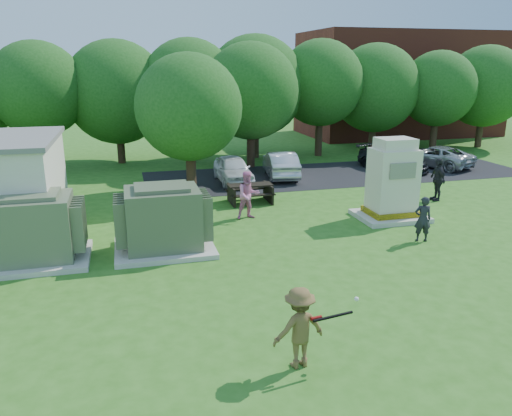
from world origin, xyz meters
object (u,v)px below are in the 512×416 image
object	(u,v)px
person_by_generator	(423,219)
car_silver_b	(435,156)
generator_cabinet	(392,184)
car_white	(233,169)
transformer_left	(33,230)
picnic_table	(250,191)
person_walking_right	(438,179)
car_silver_a	(281,164)
transformer_right	(163,220)
person_at_picnic	(248,195)
car_dark	(392,159)
batter	(299,328)

from	to	relation	value
person_by_generator	car_silver_b	distance (m)	13.09
generator_cabinet	car_white	distance (m)	8.59
transformer_left	generator_cabinet	distance (m)	12.22
generator_cabinet	picnic_table	world-z (taller)	generator_cabinet
generator_cabinet	person_walking_right	distance (m)	3.69
car_white	car_silver_a	distance (m)	2.63
transformer_left	person_walking_right	distance (m)	15.64
car_silver_a	generator_cabinet	bearing A→B (deg)	111.46
car_white	transformer_right	bearing A→B (deg)	-115.02
transformer_right	person_at_picnic	bearing A→B (deg)	37.75
car_dark	person_by_generator	bearing A→B (deg)	-132.22
picnic_table	transformer_right	bearing A→B (deg)	-129.79
transformer_right	batter	size ratio (longest dim) A/B	1.86
car_silver_a	car_silver_b	world-z (taller)	car_silver_a
batter	person_at_picnic	world-z (taller)	person_at_picnic
picnic_table	car_white	distance (m)	3.86
person_at_picnic	transformer_left	bearing A→B (deg)	-166.06
transformer_right	car_silver_b	size ratio (longest dim) A/B	0.71
picnic_table	car_white	xyz separation A→B (m)	(0.12, 3.86, 0.15)
picnic_table	car_silver_a	bearing A→B (deg)	58.18
car_white	car_dark	distance (m)	9.01
generator_cabinet	car_white	bearing A→B (deg)	121.06
batter	person_by_generator	xyz separation A→B (m)	(6.22, 5.60, -0.05)
generator_cabinet	car_silver_a	world-z (taller)	generator_cabinet
transformer_left	car_silver_b	distance (m)	21.61
generator_cabinet	batter	bearing A→B (deg)	-128.71
transformer_left	batter	distance (m)	8.90
transformer_left	picnic_table	xyz separation A→B (m)	(7.62, 4.71, -0.48)
generator_cabinet	person_by_generator	distance (m)	2.59
transformer_left	transformer_right	distance (m)	3.70
batter	person_by_generator	world-z (taller)	batter
car_dark	transformer_right	bearing A→B (deg)	-162.14
picnic_table	car_silver_a	size ratio (longest dim) A/B	0.46
picnic_table	car_dark	world-z (taller)	car_dark
person_by_generator	car_silver_a	world-z (taller)	person_by_generator
person_by_generator	car_silver_a	bearing A→B (deg)	-65.96
car_silver_b	car_dark	bearing A→B (deg)	-20.10
car_silver_b	car_white	bearing A→B (deg)	-19.86
generator_cabinet	car_silver_b	bearing A→B (deg)	48.05
person_by_generator	person_at_picnic	distance (m)	6.20
person_at_picnic	car_silver_a	bearing A→B (deg)	56.85
generator_cabinet	car_dark	size ratio (longest dim) A/B	0.71
car_silver_a	transformer_left	bearing A→B (deg)	49.54
transformer_right	person_by_generator	size ratio (longest dim) A/B	2.00
transformer_right	car_silver_a	size ratio (longest dim) A/B	0.75
person_at_picnic	car_silver_a	xyz separation A→B (m)	(3.31, 6.49, -0.24)
transformer_left	car_white	xyz separation A→B (m)	(7.74, 8.57, -0.33)
car_white	car_silver_a	world-z (taller)	car_silver_a
transformer_right	batter	distance (m)	7.15
person_walking_right	transformer_right	bearing A→B (deg)	-69.09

